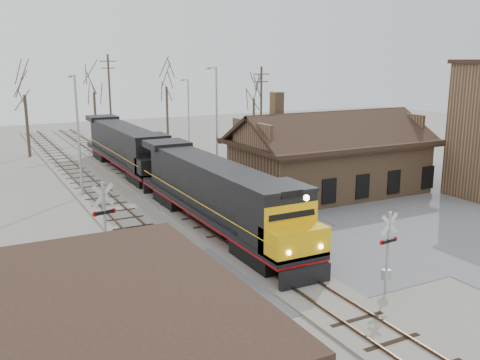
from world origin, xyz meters
name	(u,v)px	position (x,y,z in m)	size (l,w,h in m)	color
ground	(279,271)	(0.00, 0.00, 0.00)	(140.00, 140.00, 0.00)	gray
road	(279,271)	(0.00, 0.00, 0.01)	(60.00, 9.00, 0.03)	slate
parking_lot	(464,206)	(18.00, 4.00, 0.02)	(22.00, 26.00, 0.03)	slate
track_main	(173,201)	(0.00, 15.00, 0.07)	(3.40, 90.00, 0.24)	gray
track_siding	(113,208)	(-4.50, 15.00, 0.07)	(3.40, 90.00, 0.24)	gray
depot	(329,162)	(11.99, 12.00, 2.41)	(15.20, 9.31, 7.90)	#8A6547
locomotive_lead	(219,195)	(0.00, 6.96, 2.30)	(2.95, 19.75, 4.38)	black
locomotive_trailing	(126,147)	(0.00, 26.99, 2.30)	(2.95, 19.75, 4.15)	black
crossbuck_near	(388,255)	(2.96, -4.38, 1.80)	(1.09, 0.29, 3.80)	#A5A8AD
crossbuck_far	(105,228)	(-7.47, 4.56, 2.05)	(1.25, 0.34, 4.43)	#A5A8AD
streetlight_a	(78,130)	(-5.67, 19.66, 5.14)	(0.25, 2.04, 9.21)	#A5A8AD
streetlight_b	(216,116)	(6.63, 21.48, 5.38)	(0.25, 2.04, 9.67)	#A5A8AD
streetlight_c	(188,111)	(9.10, 34.09, 4.61)	(0.25, 2.04, 8.16)	#A5A8AD
utility_pole_b	(110,99)	(2.53, 42.29, 5.66)	(2.00, 0.24, 10.85)	#382D23
utility_pole_c	(261,110)	(15.44, 28.84, 4.99)	(2.00, 0.24, 9.54)	#382D23
tree_b	(24,85)	(-7.16, 39.52, 7.69)	(4.41, 4.41, 10.80)	#382D23
tree_c	(93,84)	(1.95, 48.00, 7.18)	(4.12, 4.12, 10.08)	#382D23
tree_d	(166,78)	(9.93, 43.15, 8.00)	(4.59, 4.59, 11.24)	#382D23
tree_e	(254,91)	(19.67, 38.09, 6.32)	(3.63, 3.63, 8.88)	#382D23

